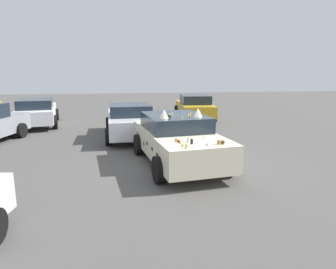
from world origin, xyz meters
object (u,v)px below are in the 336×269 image
Objects in this scene: parked_sedan_behind_left at (37,112)px; art_car_decorated at (177,139)px; parked_sedan_row_back_center at (194,107)px; parked_sedan_far_right at (130,120)px.

art_car_decorated is at bearing -151.53° from parked_sedan_behind_left.
art_car_decorated is 1.02× the size of parked_sedan_row_back_center.
parked_sedan_far_right is 5.77m from parked_sedan_behind_left.
parked_sedan_row_back_center is at bearing 155.52° from art_car_decorated.
parked_sedan_behind_left is (3.47, 4.61, 0.00)m from parked_sedan_far_right.
parked_sedan_far_right is (3.90, 1.31, -0.05)m from art_car_decorated.
parked_sedan_far_right is at bearing -169.36° from art_car_decorated.
art_car_decorated reaches higher than parked_sedan_row_back_center.
parked_sedan_behind_left is at bearing 100.27° from parked_sedan_row_back_center.
parked_sedan_row_back_center is (4.47, -3.80, -0.01)m from parked_sedan_far_right.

